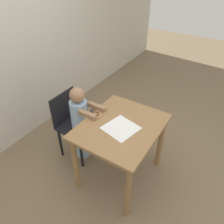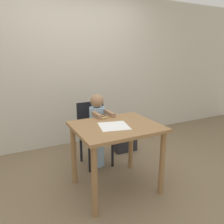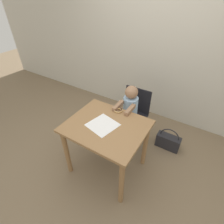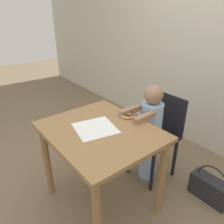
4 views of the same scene
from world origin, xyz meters
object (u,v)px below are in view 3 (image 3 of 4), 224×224
donut (118,110)px  handbag (168,141)px  child_figure (129,116)px  chair (133,115)px

donut → handbag: 1.04m
child_figure → donut: size_ratio=9.15×
chair → child_figure: size_ratio=0.85×
child_figure → donut: (-0.04, -0.26, 0.26)m
handbag → donut: bearing=-141.8°
chair → donut: chair is taller
child_figure → donut: 0.37m
child_figure → donut: bearing=-99.4°
donut → handbag: (0.62, 0.49, -0.67)m
donut → handbag: donut is taller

